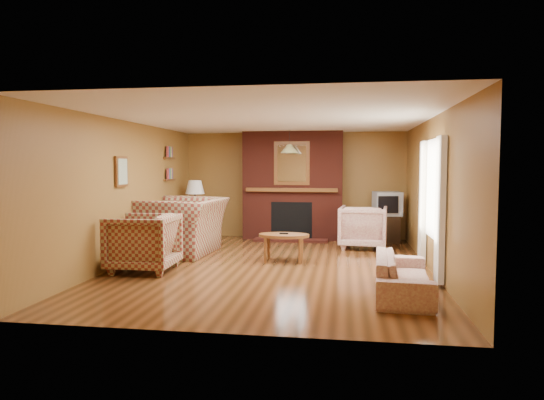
% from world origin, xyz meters
% --- Properties ---
extents(floor, '(6.50, 6.50, 0.00)m').
position_xyz_m(floor, '(0.00, 0.00, 0.00)').
color(floor, '#43240E').
rests_on(floor, ground).
extents(ceiling, '(6.50, 6.50, 0.00)m').
position_xyz_m(ceiling, '(0.00, 0.00, 2.40)').
color(ceiling, white).
rests_on(ceiling, wall_back).
extents(wall_back, '(6.50, 0.00, 6.50)m').
position_xyz_m(wall_back, '(0.00, 3.25, 1.20)').
color(wall_back, brown).
rests_on(wall_back, floor).
extents(wall_front, '(6.50, 0.00, 6.50)m').
position_xyz_m(wall_front, '(0.00, -3.25, 1.20)').
color(wall_front, brown).
rests_on(wall_front, floor).
extents(wall_left, '(0.00, 6.50, 6.50)m').
position_xyz_m(wall_left, '(-2.50, 0.00, 1.20)').
color(wall_left, brown).
rests_on(wall_left, floor).
extents(wall_right, '(0.00, 6.50, 6.50)m').
position_xyz_m(wall_right, '(2.50, 0.00, 1.20)').
color(wall_right, brown).
rests_on(wall_right, floor).
extents(fireplace, '(2.20, 0.82, 2.40)m').
position_xyz_m(fireplace, '(0.00, 2.98, 1.18)').
color(fireplace, '#4F1A11').
rests_on(fireplace, floor).
extents(window_right, '(0.10, 1.85, 2.00)m').
position_xyz_m(window_right, '(2.45, -0.20, 1.13)').
color(window_right, beige).
rests_on(window_right, wall_right).
extents(bookshelf, '(0.09, 0.55, 0.71)m').
position_xyz_m(bookshelf, '(-2.44, 1.90, 1.67)').
color(bookshelf, brown).
rests_on(bookshelf, wall_left).
extents(botanical_print, '(0.05, 0.40, 0.50)m').
position_xyz_m(botanical_print, '(-2.47, -0.30, 1.55)').
color(botanical_print, brown).
rests_on(botanical_print, wall_left).
extents(pendant_light, '(0.36, 0.36, 0.48)m').
position_xyz_m(pendant_light, '(0.00, 2.30, 2.00)').
color(pendant_light, black).
rests_on(pendant_light, ceiling).
extents(plaid_loveseat, '(1.48, 1.67, 1.04)m').
position_xyz_m(plaid_loveseat, '(-1.85, 0.88, 0.52)').
color(plaid_loveseat, maroon).
rests_on(plaid_loveseat, floor).
extents(plaid_armchair, '(1.02, 0.99, 0.90)m').
position_xyz_m(plaid_armchair, '(-1.95, -0.68, 0.45)').
color(plaid_armchair, maroon).
rests_on(plaid_armchair, floor).
extents(floral_sofa, '(0.79, 1.77, 0.50)m').
position_xyz_m(floral_sofa, '(1.90, -1.48, 0.25)').
color(floral_sofa, beige).
rests_on(floral_sofa, floor).
extents(floral_armchair, '(1.00, 1.02, 0.85)m').
position_xyz_m(floral_armchair, '(1.52, 1.99, 0.43)').
color(floral_armchair, beige).
rests_on(floral_armchair, floor).
extents(coffee_table, '(0.87, 0.54, 0.50)m').
position_xyz_m(coffee_table, '(0.13, 0.38, 0.42)').
color(coffee_table, brown).
rests_on(coffee_table, floor).
extents(side_table, '(0.51, 0.51, 0.63)m').
position_xyz_m(side_table, '(-2.10, 2.45, 0.32)').
color(side_table, brown).
rests_on(side_table, floor).
extents(table_lamp, '(0.42, 0.42, 0.69)m').
position_xyz_m(table_lamp, '(-2.10, 2.45, 1.02)').
color(table_lamp, silver).
rests_on(table_lamp, side_table).
extents(tv_stand, '(0.54, 0.49, 0.58)m').
position_xyz_m(tv_stand, '(2.05, 2.80, 0.29)').
color(tv_stand, black).
rests_on(tv_stand, floor).
extents(crt_tv, '(0.62, 0.62, 0.51)m').
position_xyz_m(crt_tv, '(2.05, 2.79, 0.84)').
color(crt_tv, '#9B9EA2').
rests_on(crt_tv, tv_stand).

